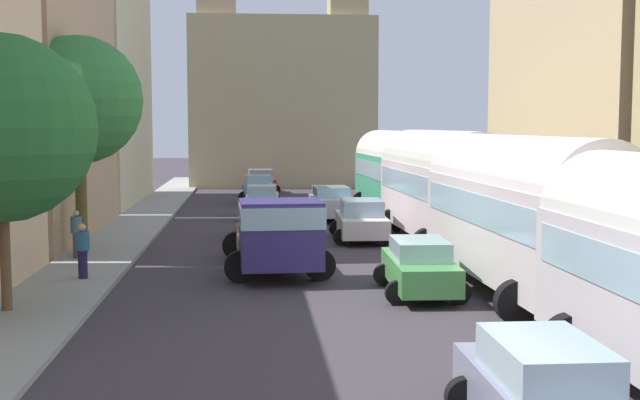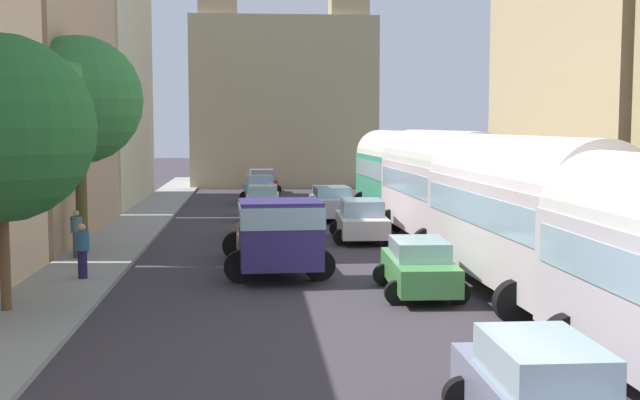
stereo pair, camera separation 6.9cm
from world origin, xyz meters
name	(u,v)px [view 1 (the left image)]	position (x,y,z in m)	size (l,w,h in m)	color
ground_plane	(309,237)	(0.00, 27.00, 0.00)	(154.00, 154.00, 0.00)	#3B353B
sidewalk_left	(122,237)	(-7.25, 27.00, 0.07)	(2.50, 70.00, 0.14)	#969794
sidewalk_right	(489,233)	(7.25, 27.00, 0.07)	(2.50, 70.00, 0.14)	#9A9F94
building_left_2	(16,63)	(-11.23, 27.67, 6.75)	(5.45, 12.60, 13.50)	tan
building_left_3	(99,75)	(-10.55, 41.27, 7.12)	(4.50, 13.21, 14.20)	beige
building_right_2	(615,91)	(11.42, 25.06, 5.67)	(5.83, 13.26, 11.35)	tan
distant_church	(282,89)	(0.00, 54.19, 6.95)	(13.02, 6.90, 20.50)	tan
parked_bus_1	(520,207)	(4.60, 15.50, 2.29)	(3.45, 9.79, 4.13)	silver
parked_bus_2	(439,182)	(4.60, 24.50, 2.31)	(3.53, 9.76, 4.20)	silver
parked_bus_3	(396,169)	(4.60, 33.50, 2.28)	(3.50, 9.02, 4.12)	#3A986F
cargo_truck_0	(276,233)	(-1.54, 19.19, 1.21)	(3.33, 6.86, 2.31)	navy
car_0	(267,220)	(-1.67, 26.46, 0.74)	(2.30, 3.83, 1.45)	silver
car_1	(262,201)	(-1.76, 33.71, 0.78)	(2.22, 4.34, 1.55)	silver
car_2	(259,189)	(-1.84, 40.68, 0.79)	(2.32, 3.81, 1.59)	#468FC4
car_3	(261,181)	(-1.63, 47.86, 0.76)	(2.45, 3.90, 1.51)	#B22630
car_4	(545,394)	(1.68, 5.75, 0.75)	(2.15, 4.11, 1.50)	gray
car_5	(420,267)	(2.07, 15.80, 0.73)	(2.19, 3.90, 1.45)	#4D9E4B
car_6	(361,220)	(1.90, 25.75, 0.78)	(2.42, 4.11, 1.56)	silver
car_7	(331,203)	(1.42, 32.64, 0.79)	(2.47, 4.13, 1.55)	silver
pedestrian_0	(76,233)	(-7.85, 21.63, 0.95)	(0.38, 0.38, 1.67)	#503C48
pedestrian_2	(82,250)	(-6.94, 18.07, 0.94)	(0.54, 0.54, 1.67)	#231D48
roadside_tree_1	(1,128)	(-7.90, 14.28, 4.31)	(4.29, 4.29, 6.47)	brown
roadside_tree_2	(79,100)	(-7.90, 22.76, 5.19)	(4.21, 4.21, 7.32)	brown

